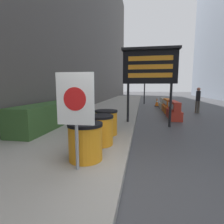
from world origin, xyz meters
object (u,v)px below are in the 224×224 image
at_px(warning_sign, 75,105).
at_px(barrel_drum_middle, 100,130).
at_px(barrel_drum_foreground, 85,141).
at_px(pedestrian_worker, 198,98).
at_px(message_board, 150,67).
at_px(barrel_drum_back, 106,122).
at_px(jersey_barrier_red_striped, 174,111).
at_px(traffic_cone_near, 157,102).
at_px(traffic_light_near_curb, 145,78).
at_px(jersey_barrier_orange_near, 167,106).
at_px(jersey_barrier_cream, 163,104).

bearing_deg(warning_sign, barrel_drum_middle, 87.45).
xyz_separation_m(barrel_drum_foreground, pedestrian_worker, (4.59, 8.44, 0.41)).
distance_m(message_board, pedestrian_worker, 5.57).
height_order(barrel_drum_foreground, barrel_drum_middle, same).
xyz_separation_m(barrel_drum_back, jersey_barrier_red_striped, (2.76, 4.21, -0.14)).
distance_m(warning_sign, traffic_cone_near, 12.91).
bearing_deg(traffic_light_near_curb, traffic_cone_near, -59.91).
height_order(jersey_barrier_orange_near, traffic_light_near_curb, traffic_light_near_curb).
bearing_deg(jersey_barrier_red_striped, barrel_drum_middle, -117.63).
bearing_deg(barrel_drum_back, barrel_drum_foreground, -90.69).
relative_size(barrel_drum_middle, barrel_drum_back, 1.00).
distance_m(barrel_drum_foreground, pedestrian_worker, 9.62).
bearing_deg(traffic_cone_near, pedestrian_worker, -59.39).
xyz_separation_m(jersey_barrier_cream, pedestrian_worker, (1.81, -2.50, 0.62)).
bearing_deg(barrel_drum_foreground, traffic_light_near_curb, 84.64).
distance_m(jersey_barrier_orange_near, traffic_cone_near, 3.51).
xyz_separation_m(message_board, pedestrian_worker, (3.19, 4.32, -1.50)).
xyz_separation_m(barrel_drum_middle, traffic_light_near_curb, (1.26, 13.03, 2.00)).
relative_size(jersey_barrier_orange_near, traffic_light_near_curb, 0.58).
height_order(barrel_drum_back, jersey_barrier_cream, barrel_drum_back).
bearing_deg(barrel_drum_middle, pedestrian_worker, 58.67).
xyz_separation_m(warning_sign, message_board, (1.42, 4.59, 1.11)).
distance_m(jersey_barrier_orange_near, pedestrian_worker, 1.92).
relative_size(traffic_light_near_curb, pedestrian_worker, 2.15).
relative_size(warning_sign, traffic_light_near_curb, 0.50).
xyz_separation_m(barrel_drum_back, message_board, (1.38, 2.14, 1.91)).
height_order(barrel_drum_foreground, message_board, message_board).
distance_m(barrel_drum_back, warning_sign, 2.58).
xyz_separation_m(barrel_drum_foreground, jersey_barrier_orange_near, (2.78, 8.70, -0.16)).
bearing_deg(jersey_barrier_orange_near, barrel_drum_middle, -109.46).
bearing_deg(jersey_barrier_orange_near, barrel_drum_foreground, -107.73).
height_order(jersey_barrier_orange_near, traffic_cone_near, jersey_barrier_orange_near).
relative_size(warning_sign, jersey_barrier_orange_near, 0.86).
bearing_deg(barrel_drum_back, warning_sign, -90.73).
relative_size(jersey_barrier_red_striped, traffic_cone_near, 2.70).
height_order(barrel_drum_foreground, warning_sign, warning_sign).
relative_size(barrel_drum_foreground, barrel_drum_back, 1.00).
xyz_separation_m(warning_sign, pedestrian_worker, (4.60, 8.91, -0.39)).
distance_m(jersey_barrier_cream, traffic_light_near_curb, 4.06).
bearing_deg(pedestrian_worker, barrel_drum_foreground, -12.08).
distance_m(barrel_drum_foreground, traffic_cone_near, 12.42).
bearing_deg(barrel_drum_back, traffic_light_near_curb, 83.88).
bearing_deg(jersey_barrier_red_striped, traffic_light_near_curb, 100.60).
bearing_deg(pedestrian_worker, jersey_barrier_red_striped, -22.42).
distance_m(message_board, traffic_cone_near, 8.39).
distance_m(barrel_drum_back, message_board, 3.18).
relative_size(barrel_drum_back, traffic_light_near_curb, 0.22).
height_order(barrel_drum_back, jersey_barrier_red_striped, barrel_drum_back).
bearing_deg(jersey_barrier_orange_near, warning_sign, -106.92).
distance_m(jersey_barrier_cream, pedestrian_worker, 3.15).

